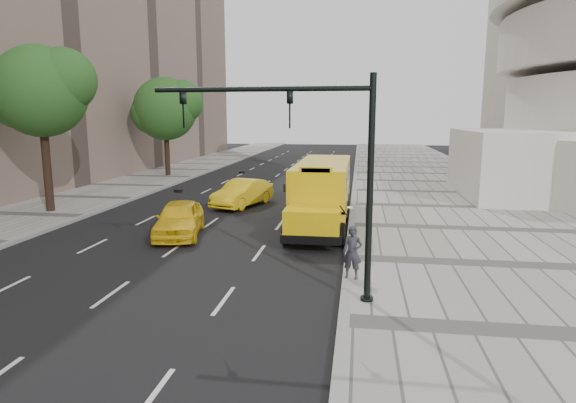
# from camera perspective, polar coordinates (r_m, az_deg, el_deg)

# --- Properties ---
(ground) EXTENTS (140.00, 140.00, 0.00)m
(ground) POSITION_cam_1_polar(r_m,az_deg,el_deg) (24.25, -6.82, -2.58)
(ground) COLOR black
(ground) RESTS_ON ground
(sidewalk_museum) EXTENTS (12.00, 140.00, 0.15)m
(sidewalk_museum) POSITION_cam_1_polar(r_m,az_deg,el_deg) (24.10, 21.95, -3.15)
(sidewalk_museum) COLOR #9A9891
(sidewalk_museum) RESTS_ON ground
(sidewalk_far) EXTENTS (6.00, 140.00, 0.15)m
(sidewalk_far) POSITION_cam_1_polar(r_m,az_deg,el_deg) (29.10, -28.23, -1.45)
(sidewalk_far) COLOR #9A9891
(sidewalk_far) RESTS_ON ground
(curb_museum) EXTENTS (0.30, 140.00, 0.15)m
(curb_museum) POSITION_cam_1_polar(r_m,az_deg,el_deg) (23.41, 7.52, -2.87)
(curb_museum) COLOR gray
(curb_museum) RESTS_ON ground
(curb_far) EXTENTS (0.30, 140.00, 0.15)m
(curb_far) POSITION_cam_1_polar(r_m,az_deg,el_deg) (27.42, -23.19, -1.70)
(curb_far) COLOR gray
(curb_far) RESTS_ON ground
(tree_b) EXTENTS (5.43, 4.83, 9.00)m
(tree_b) POSITION_cam_1_polar(r_m,az_deg,el_deg) (29.14, -27.15, 11.62)
(tree_b) COLOR black
(tree_b) RESTS_ON ground
(tree_c) EXTENTS (6.11, 5.43, 8.64)m
(tree_c) POSITION_cam_1_polar(r_m,az_deg,el_deg) (43.80, -14.23, 10.66)
(tree_c) COLOR black
(tree_c) RESTS_ON ground
(school_bus) EXTENTS (2.96, 11.56, 3.19)m
(school_bus) POSITION_cam_1_polar(r_m,az_deg,el_deg) (24.46, 4.14, 1.78)
(school_bus) COLOR #E5B70B
(school_bus) RESTS_ON ground
(taxi_near) EXTENTS (2.78, 4.91, 1.58)m
(taxi_near) POSITION_cam_1_polar(r_m,az_deg,el_deg) (21.95, -12.75, -1.99)
(taxi_near) COLOR yellow
(taxi_near) RESTS_ON ground
(taxi_far) EXTENTS (3.01, 5.06, 1.58)m
(taxi_far) POSITION_cam_1_polar(r_m,az_deg,el_deg) (28.65, -5.41, 1.00)
(taxi_far) COLOR yellow
(taxi_far) RESTS_ON ground
(pedestrian) EXTENTS (0.68, 0.51, 1.71)m
(pedestrian) POSITION_cam_1_polar(r_m,az_deg,el_deg) (15.52, 7.64, -6.01)
(pedestrian) COLOR #2F2F37
(pedestrian) RESTS_ON sidewalk_museum
(traffic_signal) EXTENTS (6.18, 0.36, 6.40)m
(traffic_signal) POSITION_cam_1_polar(r_m,az_deg,el_deg) (13.18, 3.64, 4.90)
(traffic_signal) COLOR black
(traffic_signal) RESTS_ON ground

